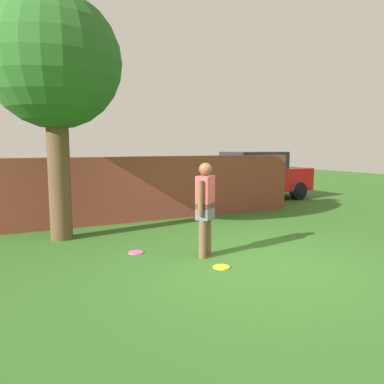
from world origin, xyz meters
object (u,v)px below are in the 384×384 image
at_px(car, 253,176).
at_px(frisbee_yellow, 221,267).
at_px(tree, 54,65).
at_px(person, 205,205).
at_px(frisbee_pink, 136,252).

bearing_deg(car, frisbee_yellow, 49.58).
height_order(tree, frisbee_yellow, tree).
height_order(car, frisbee_yellow, car).
xyz_separation_m(person, frisbee_yellow, (-0.05, -0.64, -0.89)).
height_order(tree, person, tree).
bearing_deg(frisbee_pink, car, 38.37).
xyz_separation_m(tree, frisbee_pink, (1.06, -1.66, -3.47)).
distance_m(tree, frisbee_yellow, 5.03).
relative_size(tree, person, 2.99).
distance_m(car, frisbee_pink, 7.55).
relative_size(tree, frisbee_yellow, 17.95).
bearing_deg(car, person, 46.68).
height_order(tree, car, tree).
bearing_deg(tree, car, 23.38).
relative_size(person, frisbee_yellow, 6.00).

